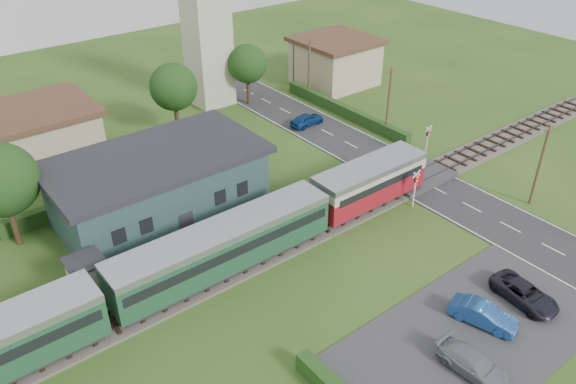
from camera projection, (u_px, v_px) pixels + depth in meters
ground at (351, 233)px, 42.14m from camera, size 120.00×120.00×0.00m
railway_track at (333, 220)px, 43.42m from camera, size 76.00×3.20×0.49m
road at (437, 190)px, 47.38m from camera, size 6.00×70.00×0.05m
car_park at (473, 335)px, 33.31m from camera, size 17.00×9.00×0.08m
crossing_deck at (419, 178)px, 48.61m from camera, size 6.20×3.40×0.45m
platform at (200, 247)px, 40.25m from camera, size 30.00×3.00×0.45m
equipment_hut at (88, 276)px, 35.25m from camera, size 2.30×2.30×2.55m
station_building at (159, 185)px, 42.82m from camera, size 16.00×9.00×5.30m
train at (181, 265)px, 35.47m from camera, size 43.20×2.90×3.40m
church_tower at (205, 10)px, 58.10m from camera, size 6.00×6.00×17.60m
house_west at (34, 138)px, 49.51m from camera, size 10.80×8.80×5.50m
house_east at (335, 61)px, 67.21m from camera, size 8.80×8.80×5.50m
hedge_roadside at (344, 111)px, 59.97m from camera, size 0.80×18.00×1.20m
hedge_station at (137, 184)px, 46.91m from camera, size 22.00×0.80×1.30m
tree_a at (0, 180)px, 38.17m from camera, size 5.20×5.20×8.00m
tree_b at (173, 87)px, 53.83m from camera, size 4.60×4.60×7.34m
tree_c at (247, 64)px, 60.60m from camera, size 4.20×4.20×6.78m
utility_pole_b at (540, 164)px, 43.67m from camera, size 1.40×0.22×7.00m
utility_pole_c at (388, 102)px, 54.37m from camera, size 1.40×0.22×7.00m
utility_pole_d at (309, 69)px, 62.39m from camera, size 1.40×0.22×7.00m
crossing_signal_near at (416, 184)px, 44.10m from camera, size 0.84×0.28×3.28m
crossing_signal_far at (428, 137)px, 51.09m from camera, size 0.84×0.28×3.28m
streetlamp_east at (294, 59)px, 66.99m from camera, size 0.30×0.30×5.15m
car_on_road at (307, 120)px, 57.85m from camera, size 3.83×1.72×1.28m
car_park_blue at (483, 315)px, 33.74m from camera, size 2.50×4.27×1.33m
car_park_silver at (473, 364)px, 30.59m from camera, size 1.97×4.33×1.23m
car_park_dark at (525, 294)px, 35.41m from camera, size 2.54×4.63×1.23m
pedestrian_near at (264, 208)px, 42.72m from camera, size 0.58×0.38×1.59m
pedestrian_far at (113, 268)px, 36.67m from camera, size 0.73×0.88×1.63m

